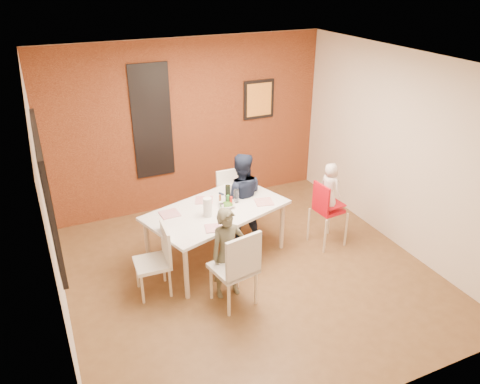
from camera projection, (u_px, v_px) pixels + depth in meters
name	position (u px, v px, depth m)	size (l,w,h in m)	color
ground	(249.00, 273.00, 6.14)	(4.50, 4.50, 0.00)	brown
ceiling	(252.00, 64.00, 4.95)	(4.50, 4.50, 0.02)	white
wall_back	(189.00, 126.00, 7.39)	(4.50, 0.02, 2.70)	#EFDFC6
wall_front	(372.00, 287.00, 3.70)	(4.50, 0.02, 2.70)	#EFDFC6
wall_left	(49.00, 217.00, 4.72)	(0.02, 4.50, 2.70)	#EFDFC6
wall_right	(399.00, 151.00, 6.38)	(0.02, 4.50, 2.70)	#EFDFC6
brick_accent_wall	(190.00, 126.00, 7.37)	(4.50, 0.02, 2.70)	maroon
picture_window_frame	(47.00, 191.00, 4.80)	(0.05, 1.70, 1.30)	black
picture_window_pane	(49.00, 191.00, 4.81)	(0.02, 1.55, 1.15)	black
glassblock_strip	(152.00, 122.00, 7.07)	(0.55, 0.03, 1.70)	silver
glassblock_surround	(152.00, 122.00, 7.07)	(0.60, 0.03, 1.76)	black
art_print_frame	(259.00, 99.00, 7.67)	(0.54, 0.03, 0.64)	black
art_print_canvas	(259.00, 100.00, 7.65)	(0.44, 0.01, 0.54)	#FBAC37
dining_table	(217.00, 213.00, 6.17)	(2.04, 1.52, 0.76)	white
chair_near	(238.00, 266.00, 5.32)	(0.54, 0.54, 1.00)	silver
chair_far	(234.00, 199.00, 6.86)	(0.46, 0.46, 0.97)	white
chair_left	(158.00, 257.00, 5.60)	(0.43, 0.43, 0.88)	white
high_chair	(326.00, 208.00, 6.53)	(0.44, 0.44, 0.97)	red
child_near	(228.00, 253.00, 5.51)	(0.42, 0.28, 1.16)	brown
child_far	(241.00, 198.00, 6.60)	(0.65, 0.51, 1.35)	#151D31
toddler	(330.00, 187.00, 6.40)	(0.33, 0.21, 0.67)	white
plate_near_left	(214.00, 228.00, 5.68)	(0.21, 0.21, 0.01)	silver
plate_far_mid	(204.00, 200.00, 6.35)	(0.23, 0.23, 0.01)	silver
plate_near_right	(264.00, 202.00, 6.30)	(0.23, 0.23, 0.01)	white
plate_far_left	(170.00, 214.00, 6.00)	(0.23, 0.23, 0.01)	silver
salad_bowl_a	(227.00, 205.00, 6.17)	(0.21, 0.21, 0.05)	white
salad_bowl_b	(239.00, 192.00, 6.53)	(0.23, 0.23, 0.06)	white
wine_bottle	(228.00, 195.00, 6.22)	(0.07, 0.07, 0.27)	black
wine_glass_a	(222.00, 210.00, 5.92)	(0.06, 0.06, 0.18)	white
wine_glass_b	(236.00, 196.00, 6.27)	(0.06, 0.06, 0.19)	silver
paper_towel_roll	(208.00, 207.00, 5.91)	(0.11, 0.11, 0.25)	white
condiment_red	(231.00, 201.00, 6.18)	(0.03, 0.03, 0.13)	red
condiment_green	(228.00, 200.00, 6.19)	(0.04, 0.04, 0.15)	#2A7125
condiment_brown	(220.00, 199.00, 6.24)	(0.03, 0.03, 0.13)	brown
sippy_cup	(253.00, 187.00, 6.62)	(0.06, 0.06, 0.11)	orange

